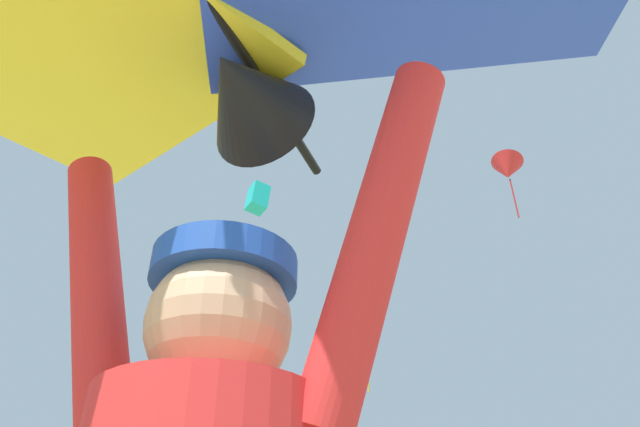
{
  "coord_description": "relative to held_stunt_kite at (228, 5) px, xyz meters",
  "views": [
    {
      "loc": [
        -0.12,
        -0.53,
        1.12
      ],
      "look_at": [
        -0.33,
        3.03,
        3.59
      ],
      "focal_mm": 32.89,
      "sensor_mm": 36.0,
      "label": 1
    }
  ],
  "objects": [
    {
      "name": "distant_kite_magenta_low_right",
      "position": [
        2.95,
        19.64,
        16.08
      ],
      "size": [
        0.82,
        1.08,
        1.32
      ],
      "color": "#DB2393"
    },
    {
      "name": "distant_kite_yellow_high_left",
      "position": [
        0.73,
        18.75,
        7.38
      ],
      "size": [
        1.6,
        1.75,
        2.86
      ],
      "color": "yellow"
    },
    {
      "name": "held_stunt_kite",
      "position": [
        0.0,
        0.0,
        0.0
      ],
      "size": [
        2.1,
        1.4,
        0.44
      ],
      "color": "black"
    },
    {
      "name": "distant_kite_red_high_right",
      "position": [
        4.96,
        12.93,
        9.78
      ],
      "size": [
        1.35,
        1.36,
        2.21
      ],
      "color": "red"
    },
    {
      "name": "distant_kite_teal_far_center",
      "position": [
        -1.93,
        10.54,
        7.29
      ],
      "size": [
        0.64,
        0.63,
        0.72
      ],
      "color": "#19B2AD"
    },
    {
      "name": "distant_kite_magenta_overhead_distant",
      "position": [
        1.8,
        23.38,
        18.05
      ],
      "size": [
        0.68,
        0.67,
        0.21
      ],
      "color": "#DB2393"
    }
  ]
}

